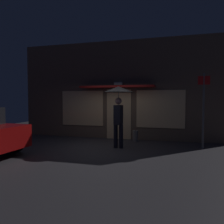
% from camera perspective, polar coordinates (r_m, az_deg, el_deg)
% --- Properties ---
extents(ground_plane, '(18.00, 18.00, 0.00)m').
position_cam_1_polar(ground_plane, '(8.31, -2.14, -9.06)').
color(ground_plane, '#38353A').
extents(building_facade, '(9.40, 1.00, 4.34)m').
position_cam_1_polar(building_facade, '(10.38, 1.93, 5.30)').
color(building_facade, brown).
rests_on(building_facade, ground).
extents(person_with_umbrella, '(1.07, 1.07, 2.22)m').
position_cam_1_polar(person_with_umbrella, '(8.25, 1.59, 2.88)').
color(person_with_umbrella, black).
rests_on(person_with_umbrella, ground).
extents(street_sign_post, '(0.40, 0.07, 2.67)m').
position_cam_1_polar(street_sign_post, '(8.71, 21.65, 1.26)').
color(street_sign_post, '#595B60').
rests_on(street_sign_post, ground).
extents(sidewalk_bollard, '(0.22, 0.22, 0.47)m').
position_cam_1_polar(sidewalk_bollard, '(9.63, 5.77, -5.96)').
color(sidewalk_bollard, slate).
rests_on(sidewalk_bollard, ground).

